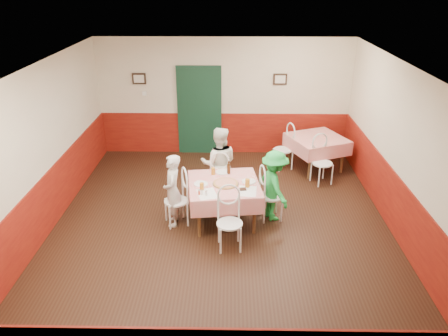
{
  "coord_description": "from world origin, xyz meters",
  "views": [
    {
      "loc": [
        0.17,
        -6.68,
        4.15
      ],
      "look_at": [
        0.05,
        0.17,
        1.05
      ],
      "focal_mm": 35.0,
      "sensor_mm": 36.0,
      "label": 1
    }
  ],
  "objects_px": {
    "chair_second_a": "(283,150)",
    "glass_c": "(213,171)",
    "chair_right": "(271,196)",
    "diner_far": "(219,164)",
    "pizza": "(226,183)",
    "glass_a": "(202,187)",
    "beer_bottle": "(229,168)",
    "chair_far": "(219,178)",
    "chair_left": "(176,201)",
    "diner_left": "(173,191)",
    "main_table": "(224,202)",
    "wallet": "(243,189)",
    "diner_right": "(274,186)",
    "chair_near": "(230,224)",
    "chair_second_b": "(322,163)",
    "glass_b": "(247,183)",
    "second_table": "(316,153)"
  },
  "relations": [
    {
      "from": "chair_second_a",
      "to": "glass_c",
      "type": "distance_m",
      "value": 2.52
    },
    {
      "from": "chair_right",
      "to": "diner_far",
      "type": "height_order",
      "value": "diner_far"
    },
    {
      "from": "pizza",
      "to": "glass_a",
      "type": "relative_size",
      "value": 3.34
    },
    {
      "from": "pizza",
      "to": "beer_bottle",
      "type": "xyz_separation_m",
      "value": [
        0.05,
        0.43,
        0.1
      ]
    },
    {
      "from": "pizza",
      "to": "diner_far",
      "type": "distance_m",
      "value": 0.94
    },
    {
      "from": "chair_far",
      "to": "glass_c",
      "type": "bearing_deg",
      "value": 74.24
    },
    {
      "from": "chair_left",
      "to": "diner_left",
      "type": "height_order",
      "value": "diner_left"
    },
    {
      "from": "main_table",
      "to": "wallet",
      "type": "relative_size",
      "value": 11.09
    },
    {
      "from": "chair_far",
      "to": "chair_second_a",
      "type": "bearing_deg",
      "value": -137.38
    },
    {
      "from": "chair_left",
      "to": "diner_right",
      "type": "bearing_deg",
      "value": 76.57
    },
    {
      "from": "glass_c",
      "to": "wallet",
      "type": "xyz_separation_m",
      "value": [
        0.53,
        -0.61,
        -0.05
      ]
    },
    {
      "from": "chair_far",
      "to": "chair_near",
      "type": "xyz_separation_m",
      "value": [
        0.21,
        -1.69,
        0.0
      ]
    },
    {
      "from": "chair_second_b",
      "to": "glass_b",
      "type": "distance_m",
      "value": 2.43
    },
    {
      "from": "glass_a",
      "to": "chair_second_b",
      "type": "bearing_deg",
      "value": 37.69
    },
    {
      "from": "wallet",
      "to": "diner_left",
      "type": "xyz_separation_m",
      "value": [
        -1.22,
        0.14,
        -0.11
      ]
    },
    {
      "from": "wallet",
      "to": "chair_second_a",
      "type": "bearing_deg",
      "value": 62.37
    },
    {
      "from": "chair_second_a",
      "to": "glass_a",
      "type": "xyz_separation_m",
      "value": [
        -1.67,
        -2.62,
        0.37
      ]
    },
    {
      "from": "diner_right",
      "to": "diner_far",
      "type": "bearing_deg",
      "value": 31.05
    },
    {
      "from": "diner_left",
      "to": "chair_left",
      "type": "bearing_deg",
      "value": 93.42
    },
    {
      "from": "chair_right",
      "to": "pizza",
      "type": "bearing_deg",
      "value": 88.65
    },
    {
      "from": "glass_a",
      "to": "glass_b",
      "type": "xyz_separation_m",
      "value": [
        0.78,
        0.13,
        0.01
      ]
    },
    {
      "from": "second_table",
      "to": "glass_b",
      "type": "height_order",
      "value": "glass_b"
    },
    {
      "from": "wallet",
      "to": "chair_near",
      "type": "bearing_deg",
      "value": -117.53
    },
    {
      "from": "chair_second_b",
      "to": "beer_bottle",
      "type": "distance_m",
      "value": 2.35
    },
    {
      "from": "glass_c",
      "to": "diner_far",
      "type": "height_order",
      "value": "diner_far"
    },
    {
      "from": "beer_bottle",
      "to": "wallet",
      "type": "height_order",
      "value": "beer_bottle"
    },
    {
      "from": "chair_right",
      "to": "beer_bottle",
      "type": "bearing_deg",
      "value": 58.32
    },
    {
      "from": "second_table",
      "to": "pizza",
      "type": "xyz_separation_m",
      "value": [
        -2.02,
        -2.39,
        0.4
      ]
    },
    {
      "from": "diner_far",
      "to": "chair_far",
      "type": "bearing_deg",
      "value": 96.54
    },
    {
      "from": "wallet",
      "to": "chair_second_b",
      "type": "bearing_deg",
      "value": 39.91
    },
    {
      "from": "chair_right",
      "to": "wallet",
      "type": "xyz_separation_m",
      "value": [
        -0.52,
        -0.36,
        0.32
      ]
    },
    {
      "from": "chair_second_b",
      "to": "diner_far",
      "type": "xyz_separation_m",
      "value": [
        -2.16,
        -0.7,
        0.29
      ]
    },
    {
      "from": "glass_a",
      "to": "wallet",
      "type": "height_order",
      "value": "glass_a"
    },
    {
      "from": "chair_far",
      "to": "diner_right",
      "type": "bearing_deg",
      "value": 139.39
    },
    {
      "from": "glass_c",
      "to": "chair_near",
      "type": "bearing_deg",
      "value": -75.52
    },
    {
      "from": "pizza",
      "to": "glass_b",
      "type": "xyz_separation_m",
      "value": [
        0.38,
        -0.11,
        0.06
      ]
    },
    {
      "from": "beer_bottle",
      "to": "chair_right",
      "type": "bearing_deg",
      "value": -20.37
    },
    {
      "from": "chair_right",
      "to": "diner_right",
      "type": "xyz_separation_m",
      "value": [
        0.05,
        0.01,
        0.21
      ]
    },
    {
      "from": "beer_bottle",
      "to": "diner_right",
      "type": "xyz_separation_m",
      "value": [
        0.82,
        -0.28,
        -0.22
      ]
    },
    {
      "from": "chair_second_b",
      "to": "glass_c",
      "type": "bearing_deg",
      "value": -173.81
    },
    {
      "from": "chair_right",
      "to": "pizza",
      "type": "xyz_separation_m",
      "value": [
        -0.81,
        -0.14,
        0.32
      ]
    },
    {
      "from": "chair_second_a",
      "to": "chair_far",
      "type": "bearing_deg",
      "value": -65.74
    },
    {
      "from": "main_table",
      "to": "glass_a",
      "type": "relative_size",
      "value": 9.4
    },
    {
      "from": "beer_bottle",
      "to": "diner_far",
      "type": "bearing_deg",
      "value": 110.57
    },
    {
      "from": "wallet",
      "to": "diner_left",
      "type": "relative_size",
      "value": 0.08
    },
    {
      "from": "pizza",
      "to": "beer_bottle",
      "type": "bearing_deg",
      "value": 83.53
    },
    {
      "from": "main_table",
      "to": "glass_b",
      "type": "distance_m",
      "value": 0.63
    },
    {
      "from": "main_table",
      "to": "chair_right",
      "type": "xyz_separation_m",
      "value": [
        0.84,
        0.11,
        0.08
      ]
    },
    {
      "from": "chair_right",
      "to": "beer_bottle",
      "type": "xyz_separation_m",
      "value": [
        -0.77,
        0.28,
        0.43
      ]
    },
    {
      "from": "chair_far",
      "to": "diner_left",
      "type": "distance_m",
      "value": 1.26
    }
  ]
}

